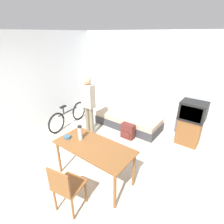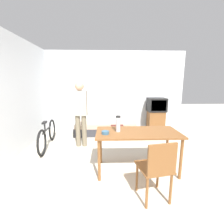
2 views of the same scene
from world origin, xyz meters
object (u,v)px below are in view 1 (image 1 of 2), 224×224
at_px(wooden_chair, 65,187).
at_px(mate_bowl, 67,137).
at_px(dining_table, 94,150).
at_px(person_standing, 88,102).
at_px(bicycle, 69,116).
at_px(backpack, 128,131).
at_px(thermos_flask, 80,132).
at_px(daybed, 128,121).
at_px(tv, 191,122).

height_order(wooden_chair, mate_bowl, wooden_chair).
relative_size(dining_table, person_standing, 0.90).
distance_m(dining_table, person_standing, 1.71).
bearing_deg(bicycle, backpack, 14.80).
xyz_separation_m(person_standing, mate_bowl, (0.64, -1.27, -0.19)).
height_order(person_standing, mate_bowl, person_standing).
relative_size(person_standing, mate_bowl, 12.93).
bearing_deg(thermos_flask, daybed, 96.45).
bearing_deg(tv, wooden_chair, -107.76).
bearing_deg(thermos_flask, mate_bowl, -150.51).
bearing_deg(daybed, tv, 5.23).
bearing_deg(bicycle, person_standing, 1.82).
bearing_deg(dining_table, mate_bowl, -168.95).
bearing_deg(thermos_flask, dining_table, -2.53).
bearing_deg(wooden_chair, thermos_flask, 120.36).
bearing_deg(mate_bowl, thermos_flask, 29.49).
xyz_separation_m(tv, dining_table, (-1.11, -2.34, 0.07)).
height_order(daybed, tv, tv).
distance_m(person_standing, thermos_flask, 1.44).
height_order(person_standing, thermos_flask, person_standing).
bearing_deg(daybed, dining_table, -74.62).
bearing_deg(person_standing, tv, 26.74).
xyz_separation_m(person_standing, backpack, (0.97, 0.45, -0.77)).
height_order(dining_table, person_standing, person_standing).
relative_size(person_standing, thermos_flask, 5.69).
relative_size(daybed, person_standing, 1.17).
relative_size(daybed, bicycle, 1.24).
height_order(thermos_flask, backpack, thermos_flask).
bearing_deg(wooden_chair, person_standing, 124.60).
relative_size(tv, wooden_chair, 1.28).
height_order(wooden_chair, person_standing, person_standing).
xyz_separation_m(daybed, wooden_chair, (0.71, -2.96, 0.32)).
bearing_deg(mate_bowl, tv, 55.36).
xyz_separation_m(dining_table, person_standing, (-1.23, 1.16, 0.30)).
bearing_deg(wooden_chair, mate_bowl, 136.27).
bearing_deg(tv, person_standing, -153.26).
relative_size(thermos_flask, mate_bowl, 2.27).
xyz_separation_m(dining_table, backpack, (-0.26, 1.61, -0.47)).
xyz_separation_m(person_standing, thermos_flask, (0.87, -1.14, -0.05)).
bearing_deg(bicycle, dining_table, -28.53).
xyz_separation_m(daybed, backpack, (0.34, -0.57, 0.02)).
relative_size(dining_table, bicycle, 0.95).
relative_size(daybed, wooden_chair, 2.18).
bearing_deg(person_standing, daybed, 58.42).
relative_size(bicycle, thermos_flask, 5.39).
bearing_deg(bicycle, daybed, 35.23).
bearing_deg(dining_table, person_standing, 136.61).
bearing_deg(mate_bowl, bicycle, 140.25).
distance_m(daybed, thermos_flask, 2.30).
height_order(tv, bicycle, tv).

